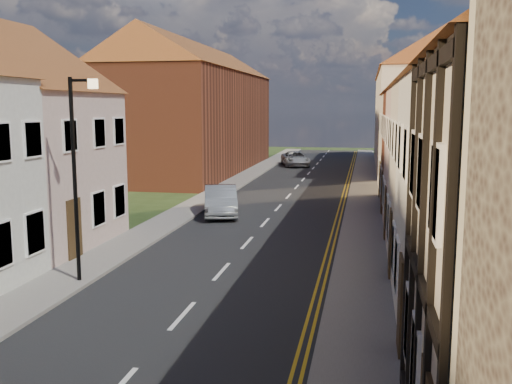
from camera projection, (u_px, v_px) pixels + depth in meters
road at (265, 223)px, 26.13m from camera, size 7.00×90.00×0.02m
pavement_left at (174, 218)px, 26.95m from camera, size 1.80×90.00×0.12m
pavement_right at (362, 225)px, 25.30m from camera, size 1.80×90.00×0.12m
cottage_r_pink at (490, 127)px, 22.65m from camera, size 8.30×6.00×9.00m
cottage_r_white_far at (467, 123)px, 27.89m from camera, size 8.30×5.20×9.00m
cottage_r_cream_far at (452, 121)px, 33.14m from camera, size 8.30×6.00×9.00m
block_right_far at (426, 107)px, 47.87m from camera, size 8.30×24.20×10.50m
block_left_far at (196, 107)px, 46.52m from camera, size 8.30×24.20×10.50m
lamppost at (77, 167)px, 16.62m from camera, size 0.88×0.15×6.00m
car_mid at (221, 201)px, 27.93m from camera, size 2.66×4.65×1.45m
car_distant at (295, 159)px, 51.17m from camera, size 3.36×5.15×1.32m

